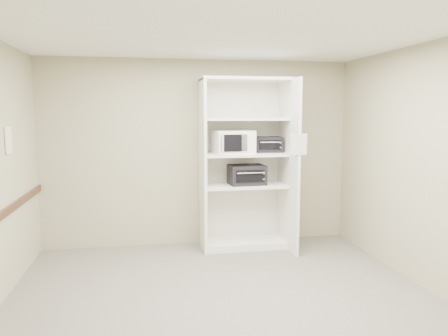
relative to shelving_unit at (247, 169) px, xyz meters
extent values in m
cube|color=slate|center=(-0.67, -1.70, -1.13)|extent=(4.50, 4.00, 0.01)
cube|color=white|center=(-0.67, -1.70, 1.57)|extent=(4.50, 4.00, 0.01)
cube|color=tan|center=(-0.67, 0.30, 0.22)|extent=(4.50, 0.02, 2.70)
cube|color=tan|center=(-0.67, -3.70, 0.22)|extent=(4.50, 0.02, 2.70)
cube|color=tan|center=(1.58, -1.70, 0.22)|extent=(0.02, 4.00, 2.70)
cube|color=white|center=(-0.65, -0.02, 0.07)|extent=(0.04, 0.60, 2.40)
cube|color=white|center=(0.55, -0.17, 0.07)|extent=(0.04, 0.90, 2.40)
cube|color=white|center=(-0.05, 0.28, 0.07)|extent=(1.24, 0.02, 2.40)
cube|color=white|center=(-0.05, 0.00, -1.08)|extent=(1.16, 0.56, 0.10)
cube|color=white|center=(-0.05, 0.00, -0.23)|extent=(1.16, 0.56, 0.04)
cube|color=white|center=(-0.05, 0.00, 0.22)|extent=(1.16, 0.56, 0.04)
cube|color=white|center=(-0.05, 0.00, 0.72)|extent=(1.16, 0.56, 0.04)
cube|color=white|center=(-0.05, 0.00, 1.27)|extent=(1.24, 0.60, 0.04)
cube|color=white|center=(-0.22, -0.06, 0.40)|extent=(0.58, 0.46, 0.32)
cube|color=black|center=(0.32, 0.05, 0.35)|extent=(0.41, 0.32, 0.22)
cube|color=black|center=(-0.02, -0.04, -0.07)|extent=(0.52, 0.40, 0.28)
cube|color=white|center=(0.54, -0.63, 0.40)|extent=(0.21, 0.01, 0.27)
cube|color=white|center=(-2.90, -0.95, 0.51)|extent=(0.01, 0.21, 0.29)
camera|label=1|loc=(-1.42, -6.05, 0.81)|focal=35.00mm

